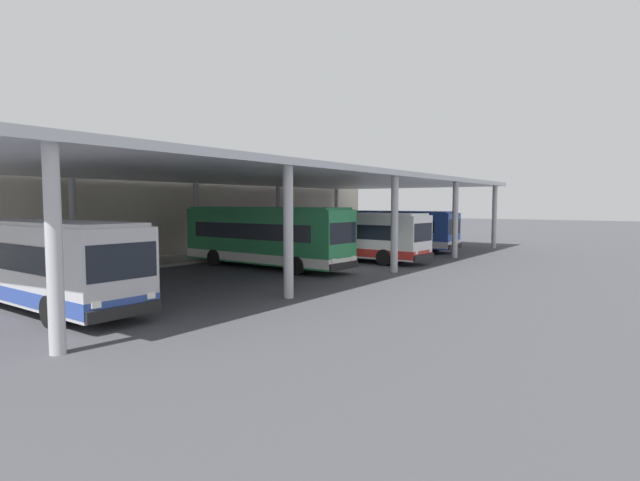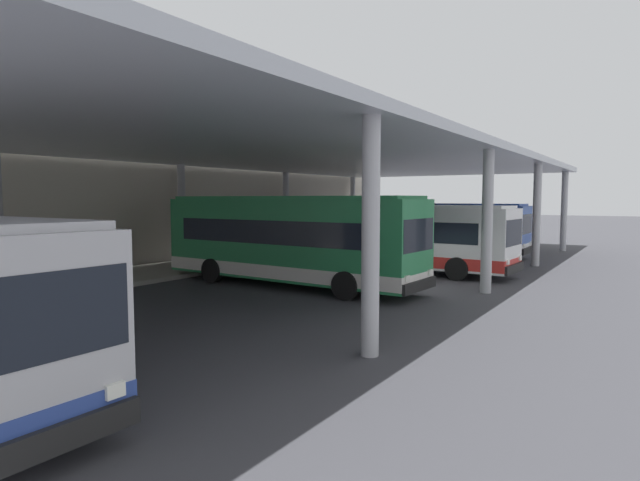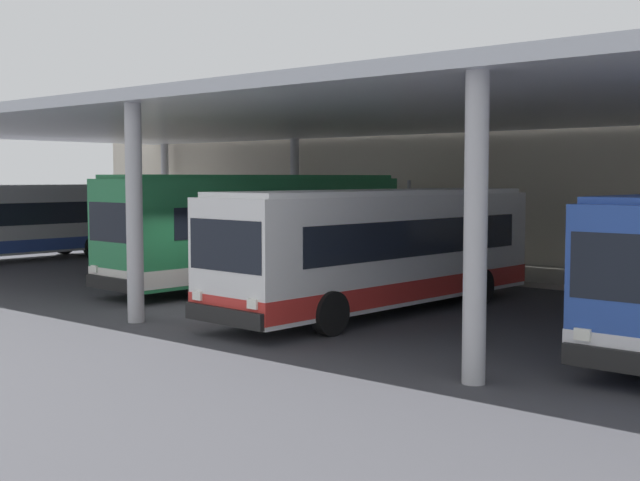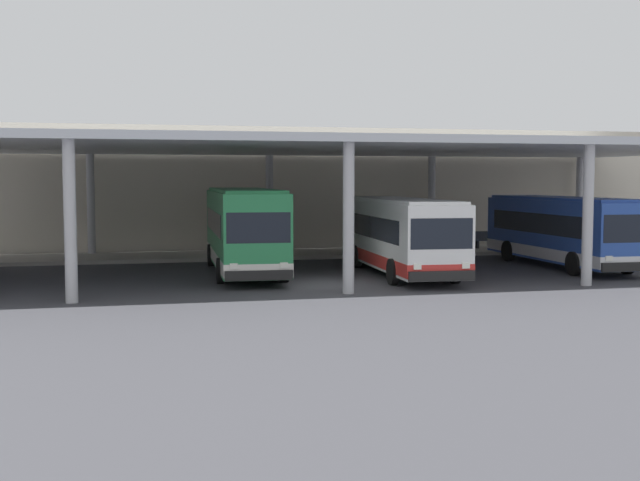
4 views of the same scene
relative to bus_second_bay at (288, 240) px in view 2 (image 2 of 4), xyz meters
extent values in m
plane|color=#3D3D42|center=(2.67, -4.55, -1.84)|extent=(200.00, 200.00, 0.00)
cube|color=#A39E93|center=(2.67, 7.20, -1.75)|extent=(42.00, 4.50, 0.18)
cube|color=beige|center=(2.67, 10.45, 1.58)|extent=(48.00, 1.60, 6.83)
cube|color=silver|center=(2.67, 0.95, 3.56)|extent=(40.00, 17.00, 0.30)
cylinder|color=#B2B2B7|center=(-6.58, -7.05, 0.78)|extent=(0.40, 0.40, 5.25)
cylinder|color=#B2B2B7|center=(2.67, -7.05, 0.78)|extent=(0.40, 0.40, 5.25)
cylinder|color=#B2B2B7|center=(2.67, 8.95, 0.78)|extent=(0.40, 0.40, 5.25)
cylinder|color=#B2B2B7|center=(11.92, -7.05, 0.78)|extent=(0.40, 0.40, 5.25)
cylinder|color=#B2B2B7|center=(11.92, 8.95, 0.78)|extent=(0.40, 0.40, 5.25)
cylinder|color=#B2B2B7|center=(21.17, -7.05, 0.78)|extent=(0.40, 0.40, 5.25)
cylinder|color=#B2B2B7|center=(21.17, 8.95, 0.78)|extent=(0.40, 0.40, 5.25)
cube|color=black|center=(-13.38, -6.16, 0.21)|extent=(2.30, 0.19, 1.10)
cube|color=black|center=(-13.38, -6.25, -1.29)|extent=(2.45, 0.23, 0.36)
cube|color=yellow|center=(-13.38, -6.13, 1.03)|extent=(1.75, 0.17, 0.28)
cube|color=white|center=(-12.48, -6.27, -0.94)|extent=(0.28, 0.09, 0.20)
cylinder|color=black|center=(-12.10, -4.27, -1.34)|extent=(0.31, 1.01, 1.00)
cube|color=#28844C|center=(0.00, 0.00, 0.06)|extent=(3.00, 11.30, 3.10)
cube|color=white|center=(0.00, 0.00, -1.14)|extent=(3.02, 11.32, 0.50)
cube|color=black|center=(0.01, 0.15, 0.36)|extent=(2.95, 9.29, 0.90)
cube|color=black|center=(-0.25, -5.54, 0.41)|extent=(2.30, 0.22, 1.10)
cube|color=black|center=(-0.25, -5.63, -1.29)|extent=(2.45, 0.27, 0.36)
cube|color=#2A8B50|center=(0.00, 0.00, 1.67)|extent=(2.78, 10.84, 0.12)
cube|color=yellow|center=(-0.25, -5.51, 1.43)|extent=(1.75, 0.20, 0.28)
cube|color=white|center=(-1.15, -5.58, -0.94)|extent=(0.28, 0.09, 0.20)
cube|color=white|center=(0.64, -5.67, -0.94)|extent=(0.28, 0.09, 0.20)
cylinder|color=black|center=(-1.38, -3.41, -1.34)|extent=(0.32, 1.01, 1.00)
cylinder|color=black|center=(1.07, -3.52, -1.34)|extent=(0.32, 1.01, 1.00)
cylinder|color=black|center=(-1.08, 3.13, -1.34)|extent=(0.32, 1.01, 1.00)
cylinder|color=black|center=(1.36, 3.02, -1.34)|extent=(0.32, 1.01, 1.00)
cube|color=white|center=(6.30, -2.07, -0.14)|extent=(3.02, 10.51, 2.70)
cube|color=red|center=(6.30, -2.07, -1.14)|extent=(3.04, 10.53, 0.50)
cube|color=black|center=(6.31, -1.92, 0.16)|extent=(2.97, 8.65, 0.90)
cube|color=black|center=(6.04, -7.22, 0.21)|extent=(2.30, 0.24, 1.10)
cube|color=black|center=(6.03, -7.31, -1.29)|extent=(2.45, 0.28, 0.36)
cube|color=white|center=(6.30, -2.07, 1.27)|extent=(2.80, 10.09, 0.12)
cube|color=yellow|center=(6.04, -7.19, 1.03)|extent=(1.75, 0.21, 0.28)
cube|color=white|center=(5.13, -7.25, -0.94)|extent=(0.28, 0.09, 0.20)
cube|color=white|center=(6.93, -7.34, -0.94)|extent=(0.28, 0.09, 0.20)
cylinder|color=black|center=(4.91, -5.23, -1.34)|extent=(0.33, 1.01, 1.00)
cylinder|color=black|center=(7.36, -5.36, -1.34)|extent=(0.33, 1.01, 1.00)
cylinder|color=black|center=(5.22, 0.85, -1.34)|extent=(0.33, 1.01, 1.00)
cylinder|color=black|center=(7.67, 0.72, -1.34)|extent=(0.33, 1.01, 1.00)
cube|color=#284CA8|center=(14.39, -0.93, -0.14)|extent=(2.60, 10.42, 2.70)
cube|color=silver|center=(14.39, -0.93, -1.14)|extent=(2.62, 10.44, 0.50)
cube|color=black|center=(14.39, -0.78, 0.16)|extent=(2.62, 8.55, 0.90)
cube|color=black|center=(14.34, -6.08, 0.21)|extent=(2.30, 0.14, 1.10)
cube|color=black|center=(14.34, -6.17, -1.29)|extent=(2.45, 0.18, 0.36)
cube|color=#2A50B0|center=(14.39, -0.93, 1.27)|extent=(2.40, 10.01, 0.12)
cube|color=yellow|center=(14.34, -6.05, 1.03)|extent=(1.75, 0.14, 0.28)
cube|color=white|center=(13.44, -6.15, -0.94)|extent=(0.28, 0.08, 0.20)
cube|color=white|center=(15.24, -6.17, -0.94)|extent=(0.28, 0.08, 0.20)
cylinder|color=black|center=(13.13, -4.14, -1.34)|extent=(0.29, 1.00, 1.00)
cylinder|color=black|center=(15.58, -4.16, -1.34)|extent=(0.29, 1.00, 1.00)
cylinder|color=black|center=(13.19, 1.94, -1.34)|extent=(0.29, 1.00, 1.00)
cylinder|color=black|center=(15.64, 1.92, -1.34)|extent=(0.29, 1.00, 1.00)
cube|color=#383D47|center=(14.63, 7.20, -1.21)|extent=(1.80, 0.44, 0.08)
cube|color=#383D47|center=(14.63, 7.40, -0.96)|extent=(1.80, 0.06, 0.44)
cube|color=#2D2D33|center=(13.93, 7.20, -1.44)|extent=(0.10, 0.36, 0.45)
cube|color=#2D2D33|center=(15.33, 7.20, -1.44)|extent=(0.10, 0.36, 0.45)
cylinder|color=#33383D|center=(16.83, 7.27, -1.21)|extent=(0.48, 0.48, 0.90)
cylinder|color=black|center=(16.83, 7.27, -0.72)|extent=(0.52, 0.52, 0.08)
cylinder|color=#B2B2B7|center=(1.44, 6.40, -0.06)|extent=(0.12, 0.12, 3.20)
cube|color=orange|center=(1.44, 6.38, 0.32)|extent=(0.70, 0.04, 1.80)
camera|label=1|loc=(-22.20, -19.63, 1.94)|focal=28.35mm
camera|label=2|loc=(-16.75, -12.30, 1.63)|focal=29.48mm
camera|label=3|loc=(18.89, -19.31, 1.66)|focal=46.60mm
camera|label=4|loc=(-4.82, -34.24, 2.15)|focal=45.76mm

